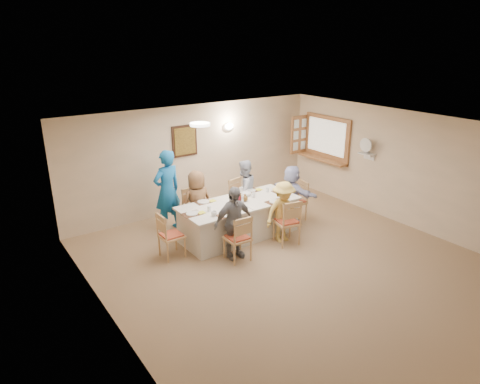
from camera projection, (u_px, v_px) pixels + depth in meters
ground at (293, 265)px, 7.83m from camera, size 7.00×7.00×0.00m
room_walls at (296, 187)px, 7.31m from camera, size 7.00×7.00×7.00m
wall_picture at (185, 141)px, 9.75m from camera, size 0.62×0.05×0.72m
wall_sconce at (229, 126)px, 10.32m from camera, size 0.26×0.09×0.18m
ceiling_light at (200, 124)px, 7.60m from camera, size 0.36×0.36×0.05m
serving_hatch at (327, 138)px, 10.90m from camera, size 0.06×1.50×1.15m
hatch_sill at (322, 159)px, 11.01m from camera, size 0.30×1.50×0.05m
shutter_door at (299, 134)px, 11.34m from camera, size 0.55×0.04×1.00m
fan_shelf at (367, 154)px, 9.85m from camera, size 0.22×0.36×0.03m
desk_fan at (367, 148)px, 9.78m from camera, size 0.30×0.30×0.28m
dining_table at (239, 219)px, 8.85m from camera, size 2.50×1.06×0.76m
chair_back_left at (195, 210)px, 9.11m from camera, size 0.44×0.44×0.91m
chair_back_right at (241, 199)px, 9.76m from camera, size 0.51×0.51×0.90m
chair_front_left at (237, 237)px, 7.88m from camera, size 0.45×0.45×0.91m
chair_front_right at (287, 221)px, 8.52m from camera, size 0.54×0.54×0.96m
chair_left_end at (171, 235)px, 7.99m from camera, size 0.44×0.44×0.90m
chair_right_end at (295, 201)px, 9.66m from camera, size 0.49×0.49×0.90m
diner_back_left at (197, 202)px, 8.95m from camera, size 0.67×0.44×1.36m
diner_back_right at (244, 190)px, 9.59m from camera, size 0.88×0.79×1.39m
diner_front_left at (234, 223)px, 7.89m from camera, size 0.84×0.39×1.40m
diner_front_right at (283, 212)px, 8.56m from camera, size 0.87×0.55×1.27m
diner_right_end at (291, 194)px, 9.52m from camera, size 1.32×0.74×1.30m
caregiver at (167, 191)px, 8.99m from camera, size 0.79×0.64×1.77m
placemat_fl at (226, 215)px, 8.07m from camera, size 0.34×0.25×0.01m
plate_fl at (226, 215)px, 8.07m from camera, size 0.25×0.25×0.02m
napkin_fl at (235, 214)px, 8.13m from camera, size 0.15×0.15×0.01m
placemat_fr at (275, 202)px, 8.72m from camera, size 0.37×0.28×0.01m
plate_fr at (275, 202)px, 8.71m from camera, size 0.24×0.24×0.02m
napkin_fr at (283, 201)px, 8.77m from camera, size 0.15×0.15×0.01m
placemat_bl at (203, 202)px, 8.72m from camera, size 0.33×0.24×0.01m
plate_bl at (203, 202)px, 8.71m from camera, size 0.25×0.25×0.02m
napkin_bl at (212, 201)px, 8.77m from camera, size 0.13×0.13×0.01m
placemat_br at (251, 191)px, 9.36m from camera, size 0.36×0.27×0.01m
plate_br at (251, 190)px, 9.36m from camera, size 0.22×0.22×0.01m
napkin_br at (259, 189)px, 9.42m from camera, size 0.13×0.13×0.01m
placemat_le at (192, 214)px, 8.12m from camera, size 0.36×0.27×0.01m
plate_le at (192, 214)px, 8.12m from camera, size 0.22×0.22×0.01m
napkin_le at (201, 212)px, 8.18m from camera, size 0.13×0.13×0.01m
placemat_re at (281, 191)px, 9.32m from camera, size 0.37×0.28×0.01m
plate_re at (281, 191)px, 9.32m from camera, size 0.22×0.22×0.01m
napkin_re at (289, 190)px, 9.38m from camera, size 0.13×0.13×0.01m
teacup_a at (214, 214)px, 8.04m from camera, size 0.13×0.13×0.09m
teacup_b at (241, 189)px, 9.33m from camera, size 0.15×0.15×0.08m
bowl_a at (237, 207)px, 8.43m from camera, size 0.25×0.25×0.05m
bowl_b at (246, 194)px, 9.09m from camera, size 0.29×0.29×0.07m
condiment_ketchup at (238, 197)px, 8.66m from camera, size 0.18×0.18×0.26m
condiment_brown at (241, 197)px, 8.75m from camera, size 0.11×0.11×0.18m
condiment_malt at (245, 197)px, 8.75m from camera, size 0.21×0.21×0.16m
drinking_glass at (232, 200)px, 8.66m from camera, size 0.07×0.07×0.10m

